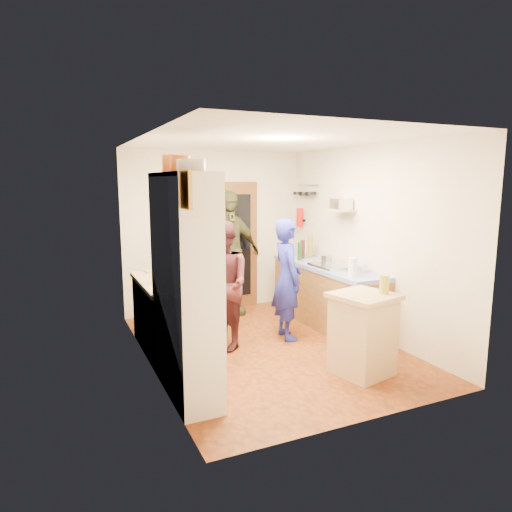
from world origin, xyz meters
TOP-DOWN VIEW (x-y plane):
  - floor at (0.00, 0.00)m, footprint 3.00×4.00m
  - ceiling at (0.00, 0.00)m, footprint 3.00×4.00m
  - wall_back at (0.00, 2.01)m, footprint 3.00×0.02m
  - wall_front at (0.00, -2.01)m, footprint 3.00×0.02m
  - wall_left at (-1.51, 0.00)m, footprint 0.02×4.00m
  - wall_right at (1.51, 0.00)m, footprint 0.02×4.00m
  - door_frame at (0.25, 1.97)m, footprint 0.95×0.06m
  - door_glass at (0.25, 1.94)m, footprint 0.70×0.02m
  - hutch_body at (-1.30, -0.80)m, footprint 0.40×1.20m
  - hutch_top_shelf at (-1.30, -0.80)m, footprint 0.40×1.14m
  - plate_stack at (-1.30, -1.10)m, footprint 0.25×0.25m
  - orange_pot_a at (-1.30, -0.74)m, footprint 0.19×0.19m
  - orange_pot_b at (-1.30, -0.41)m, footprint 0.20×0.20m
  - left_counter_base at (-1.20, 0.45)m, footprint 0.60×1.40m
  - left_counter_top at (-1.20, 0.45)m, footprint 0.64×1.44m
  - toaster at (-1.15, -0.04)m, footprint 0.27×0.23m
  - kettle at (-1.25, 0.32)m, footprint 0.23×0.23m
  - orange_bowl at (-1.12, 0.53)m, footprint 0.24×0.24m
  - chopping_board at (-1.18, 1.08)m, footprint 0.31×0.24m
  - right_counter_base at (1.20, 0.50)m, footprint 0.60×2.20m
  - right_counter_top at (1.20, 0.50)m, footprint 0.62×2.22m
  - hob at (1.20, 0.32)m, footprint 0.55×0.58m
  - pot_on_hob at (1.15, 0.42)m, footprint 0.19×0.19m
  - bottle_a at (1.05, 1.05)m, footprint 0.08×0.08m
  - bottle_b at (1.18, 1.19)m, footprint 0.07×0.07m
  - bottle_c at (1.31, 1.17)m, footprint 0.11×0.11m
  - paper_towel at (1.05, -0.31)m, footprint 0.13×0.13m
  - mixing_bowl at (1.30, -0.09)m, footprint 0.25×0.25m
  - island_base at (0.59, -1.15)m, footprint 0.66×0.66m
  - island_top at (0.59, -1.15)m, footprint 0.74×0.74m
  - cutting_board at (0.53, -1.11)m, footprint 0.40×0.35m
  - oil_jar at (0.79, -1.22)m, footprint 0.12×0.12m
  - pan_rail at (1.46, 1.52)m, footprint 0.02×0.65m
  - pan_hang_a at (1.40, 1.35)m, footprint 0.18×0.18m
  - pan_hang_b at (1.40, 1.55)m, footprint 0.16×0.16m
  - pan_hang_c at (1.40, 1.75)m, footprint 0.17×0.17m
  - wall_shelf at (1.37, 0.45)m, footprint 0.26×0.42m
  - radio at (1.37, 0.45)m, footprint 0.26×0.33m
  - ext_bracket at (1.47, 1.70)m, footprint 0.06×0.10m
  - fire_extinguisher at (1.41, 1.70)m, footprint 0.11×0.11m
  - picture_frame at (-1.48, -1.55)m, footprint 0.03×0.25m
  - person_hob at (0.42, 0.21)m, footprint 0.47×0.64m
  - person_left at (-0.52, 0.28)m, footprint 0.72×0.87m
  - person_back at (0.07, 1.60)m, footprint 1.22×0.65m

SIDE VIEW (x-z plane):
  - floor at x=0.00m, z-range -0.02..0.00m
  - right_counter_base at x=1.20m, z-range 0.00..0.84m
  - left_counter_base at x=-1.20m, z-range 0.00..0.85m
  - island_base at x=0.59m, z-range 0.00..0.86m
  - person_hob at x=0.42m, z-range 0.00..1.63m
  - person_left at x=-0.52m, z-range 0.00..1.64m
  - right_counter_top at x=1.20m, z-range 0.84..0.90m
  - left_counter_top at x=-1.20m, z-range 0.85..0.90m
  - island_top at x=0.59m, z-range 0.86..0.91m
  - cutting_board at x=0.53m, z-range 0.89..0.91m
  - chopping_board at x=-1.18m, z-range 0.90..0.92m
  - hob at x=1.20m, z-range 0.90..0.94m
  - orange_bowl at x=-1.12m, z-range 0.90..0.98m
  - mixing_bowl at x=1.30m, z-range 0.90..0.99m
  - person_back at x=0.07m, z-range 0.00..1.98m
  - toaster at x=-1.15m, z-range 0.90..1.08m
  - kettle at x=-1.25m, z-range 0.90..1.10m
  - pot_on_hob at x=1.15m, z-range 0.94..1.06m
  - oil_jar at x=0.79m, z-range 0.91..1.12m
  - paper_towel at x=1.05m, z-range 0.90..1.15m
  - bottle_a at x=1.05m, z-range 0.90..1.18m
  - bottle_b at x=1.18m, z-range 0.90..1.19m
  - door_frame at x=0.25m, z-range 0.00..2.10m
  - door_glass at x=0.25m, z-range 0.20..1.90m
  - bottle_c at x=1.31m, z-range 0.90..1.24m
  - hutch_body at x=-1.30m, z-range 0.00..2.20m
  - wall_back at x=0.00m, z-range 0.00..2.60m
  - wall_front at x=0.00m, z-range 0.00..2.60m
  - wall_left at x=-1.51m, z-range 0.00..2.60m
  - wall_right at x=1.51m, z-range 0.00..2.60m
  - ext_bracket at x=1.47m, z-range 1.43..1.47m
  - fire_extinguisher at x=1.41m, z-range 1.34..1.66m
  - wall_shelf at x=1.37m, z-range 1.69..1.71m
  - radio at x=1.37m, z-range 1.72..1.86m
  - pan_hang_b at x=1.40m, z-range 1.88..1.92m
  - pan_hang_c at x=1.40m, z-range 1.89..1.93m
  - pan_hang_a at x=1.40m, z-range 1.90..1.94m
  - pan_rail at x=1.46m, z-range 2.04..2.06m
  - picture_frame at x=-1.48m, z-range 1.90..2.20m
  - hutch_top_shelf at x=-1.30m, z-range 2.16..2.20m
  - plate_stack at x=-1.30m, z-range 2.20..2.31m
  - orange_pot_a at x=-1.30m, z-range 2.20..2.36m
  - orange_pot_b at x=-1.30m, z-range 2.20..2.38m
  - ceiling at x=0.00m, z-range 2.60..2.62m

